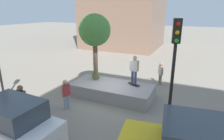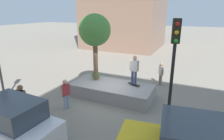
% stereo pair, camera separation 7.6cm
% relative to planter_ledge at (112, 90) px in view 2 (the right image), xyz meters
% --- Properties ---
extents(ground_plane, '(120.00, 120.00, 0.00)m').
position_rel_planter_ledge_xyz_m(ground_plane, '(0.10, 0.10, -0.38)').
color(ground_plane, gray).
extents(planter_ledge, '(4.80, 2.22, 0.76)m').
position_rel_planter_ledge_xyz_m(planter_ledge, '(0.00, 0.00, 0.00)').
color(planter_ledge, gray).
rests_on(planter_ledge, ground).
extents(plaza_tree, '(1.90, 1.90, 4.05)m').
position_rel_planter_ledge_xyz_m(plaza_tree, '(1.26, -0.33, 3.43)').
color(plaza_tree, brown).
rests_on(plaza_tree, planter_ledge).
extents(boxwood_shrub, '(0.52, 0.52, 0.52)m').
position_rel_planter_ledge_xyz_m(boxwood_shrub, '(1.34, -0.45, 0.64)').
color(boxwood_shrub, '#3D7A33').
rests_on(boxwood_shrub, planter_ledge).
extents(skateboard, '(0.82, 0.48, 0.07)m').
position_rel_planter_ledge_xyz_m(skateboard, '(-1.20, -0.42, 0.43)').
color(skateboard, black).
rests_on(skateboard, planter_ledge).
extents(skateboarder, '(0.57, 0.26, 1.70)m').
position_rel_planter_ledge_xyz_m(skateboarder, '(-1.20, -0.42, 1.43)').
color(skateboarder, navy).
rests_on(skateboarder, skateboard).
extents(police_car, '(4.11, 2.07, 1.87)m').
position_rel_planter_ledge_xyz_m(police_car, '(1.60, 5.52, 0.57)').
color(police_car, white).
rests_on(police_car, ground).
extents(traffic_light_median, '(0.33, 0.37, 4.70)m').
position_rel_planter_ledge_xyz_m(traffic_light_median, '(-3.64, 2.61, 2.81)').
color(traffic_light_median, black).
rests_on(traffic_light_median, ground).
extents(passerby_with_bag, '(0.31, 0.53, 1.62)m').
position_rel_planter_ledge_xyz_m(passerby_with_bag, '(1.51, 2.39, 0.56)').
color(passerby_with_bag, '#8C9EB7').
rests_on(passerby_with_bag, ground).
extents(bystander_watching, '(0.57, 0.26, 1.69)m').
position_rel_planter_ledge_xyz_m(bystander_watching, '(2.82, 3.98, 0.60)').
color(bystander_watching, navy).
rests_on(bystander_watching, ground).
extents(pedestrian_crossing, '(0.39, 0.46, 1.59)m').
position_rel_planter_ledge_xyz_m(pedestrian_crossing, '(-2.26, -3.11, 0.54)').
color(pedestrian_crossing, '#847056').
rests_on(pedestrian_crossing, ground).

